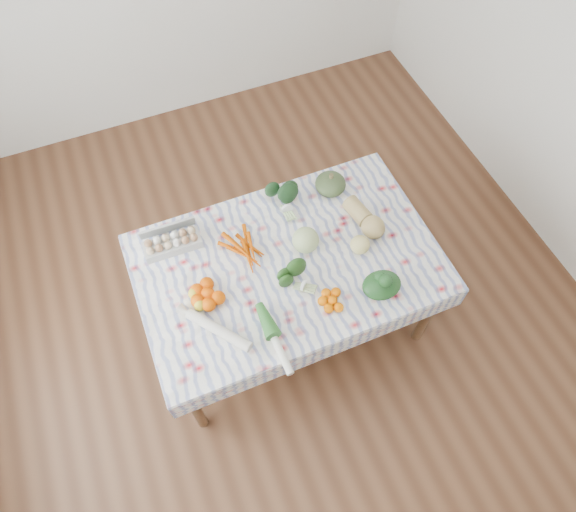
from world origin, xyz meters
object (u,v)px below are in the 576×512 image
object	(u,v)px
kabocha_squash	(330,184)
dining_table	(288,269)
cabbage	(306,240)
grapefruit	(360,245)
butternut_squash	(365,217)
egg_carton	(172,243)

from	to	relation	value
kabocha_squash	dining_table	bearing A→B (deg)	-139.15
cabbage	grapefruit	size ratio (longest dim) A/B	1.37
cabbage	butternut_squash	world-z (taller)	cabbage
egg_carton	cabbage	distance (m)	0.74
dining_table	butternut_squash	world-z (taller)	butternut_squash
cabbage	butternut_squash	xyz separation A→B (m)	(0.38, 0.02, -0.01)
dining_table	kabocha_squash	size ratio (longest dim) A/B	8.69
egg_carton	dining_table	bearing A→B (deg)	-29.08
kabocha_squash	grapefruit	bearing A→B (deg)	-93.56
egg_carton	kabocha_squash	distance (m)	0.98
dining_table	grapefruit	world-z (taller)	grapefruit
kabocha_squash	cabbage	size ratio (longest dim) A/B	1.23
cabbage	grapefruit	distance (m)	0.30
dining_table	kabocha_squash	bearing A→B (deg)	40.85
kabocha_squash	cabbage	distance (m)	0.44
kabocha_squash	egg_carton	bearing A→B (deg)	-177.84
kabocha_squash	grapefruit	size ratio (longest dim) A/B	1.69
dining_table	kabocha_squash	distance (m)	0.58
kabocha_squash	butternut_squash	distance (m)	0.31
kabocha_squash	grapefruit	world-z (taller)	kabocha_squash
kabocha_squash	grapefruit	distance (m)	0.45
cabbage	butternut_squash	distance (m)	0.38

